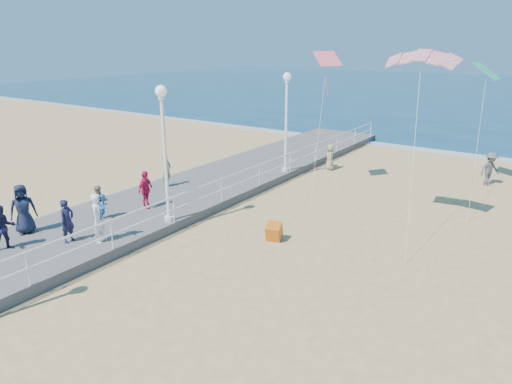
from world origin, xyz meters
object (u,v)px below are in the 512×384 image
Objects in this scene: spectator_6 at (167,170)px; spectator_1 at (100,203)px; spectator_3 at (145,190)px; spectator_7 at (3,228)px; toddler_held at (104,207)px; woman_holding_toddler at (99,218)px; spectator_4 at (23,209)px; spectator_0 at (67,221)px; beach_walker_a at (490,169)px; lamp_post_far at (286,112)px; box_kite at (274,233)px; beach_walker_c at (330,157)px; lamp_post_mid at (164,141)px.

spectator_1 is at bearing -178.07° from spectator_6.
spectator_3 is 3.10m from spectator_6.
spectator_6 is at bearing 21.94° from spectator_7.
toddler_held reaches higher than spectator_3.
woman_holding_toddler reaches higher than toddler_held.
spectator_3 is 4.75m from spectator_4.
spectator_1 is 0.75× the size of spectator_4.
spectator_0 is 0.88× the size of beach_walker_a.
lamp_post_far is 13.58m from spectator_4.
spectator_1 is 0.79× the size of beach_walker_a.
box_kite is at bearing -69.98° from woman_holding_toddler.
beach_walker_c is (4.65, 8.70, -0.46)m from spectator_6.
beach_walker_c is at bearing -29.77° from spectator_3.
spectator_6 is 2.73× the size of box_kite.
spectator_1 is 0.86× the size of spectator_3.
woman_holding_toddler reaches higher than spectator_0.
toddler_held reaches higher than box_kite.
spectator_1 is 0.88× the size of spectator_7.
beach_walker_c reaches higher than box_kite.
beach_walker_a is (11.04, 17.35, -0.29)m from spectator_0.
beach_walker_a is at bearing 69.74° from beach_walker_c.
toddler_held is 0.49× the size of spectator_4.
toddler_held is at bearing -64.63° from spectator_0.
spectator_1 is (-1.93, 1.23, -0.60)m from toddler_held.
toddler_held is (0.15, 0.15, 0.41)m from woman_holding_toddler.
toddler_held is at bearing -92.12° from lamp_post_far.
spectator_3 is 5.71m from spectator_7.
spectator_4 reaches higher than beach_walker_c.
spectator_7 is 2.68× the size of box_kite.
lamp_post_mid is 2.97× the size of woman_holding_toddler.
lamp_post_mid reaches higher than beach_walker_c.
spectator_3 is at bearing 9.25° from spectator_7.
box_kite is at bearing -60.70° from spectator_1.
spectator_7 is (0.69, -8.38, -0.01)m from spectator_6.
spectator_4 reaches higher than spectator_7.
spectator_7 is (-2.68, -14.10, -2.46)m from lamp_post_far.
spectator_0 is at bearing 171.20° from spectator_3.
spectator_7 is 9.45m from box_kite.
spectator_3 is at bearing -8.91° from spectator_1.
woman_holding_toddler is (-0.58, -2.81, -2.37)m from lamp_post_mid.
lamp_post_far is 3.25× the size of spectator_6.
spectator_0 is 0.98× the size of spectator_7.
box_kite is (4.01, 1.51, -3.36)m from lamp_post_mid.
woman_holding_toddler is 1.17× the size of beach_walker_c.
spectator_4 is 1.23× the size of beach_walker_c.
lamp_post_far is 8.87× the size of box_kite.
box_kite is at bearing -70.05° from toddler_held.
beach_walker_a is 2.98× the size of box_kite.
beach_walker_a is at bearing -12.46° from spectator_4.
spectator_1 is (-2.36, -1.42, -2.55)m from lamp_post_mid.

